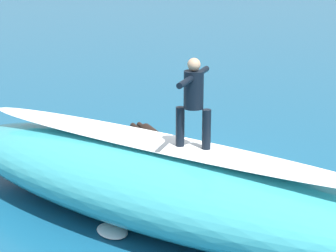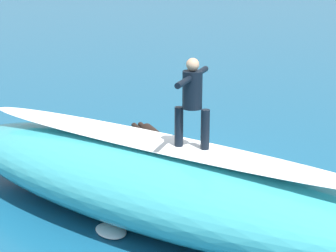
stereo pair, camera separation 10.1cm
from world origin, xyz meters
TOP-DOWN VIEW (x-y plane):
  - ground_plane at (0.00, 0.00)m, footprint 120.00×120.00m
  - wave_crest at (-0.75, 2.23)m, footprint 9.76×4.35m
  - wave_foam_lip at (-0.75, 2.23)m, footprint 8.05×2.37m
  - surfboard_riding at (-1.45, 2.36)m, footprint 1.98×0.61m
  - surfer_riding at (-1.45, 2.36)m, footprint 0.59×1.41m
  - surfboard_paddling at (1.20, -1.60)m, footprint 1.95×1.90m
  - surfer_paddling at (1.30, -1.70)m, footprint 1.43×1.39m
  - foam_patch_near at (-0.28, 3.05)m, footprint 0.82×0.76m
  - foam_patch_mid at (2.10, -1.40)m, footprint 0.80×0.85m

SIDE VIEW (x-z plane):
  - ground_plane at x=0.00m, z-range 0.00..0.00m
  - surfboard_paddling at x=1.20m, z-range 0.00..0.08m
  - foam_patch_near at x=-0.28m, z-range 0.00..0.09m
  - foam_patch_mid at x=2.10m, z-range 0.00..0.12m
  - surfer_paddling at x=1.30m, z-range 0.05..0.38m
  - wave_crest at x=-0.75m, z-range 0.00..1.40m
  - surfboard_riding at x=-1.45m, z-range 1.40..1.47m
  - wave_foam_lip at x=-0.75m, z-range 1.40..1.48m
  - surfer_riding at x=-1.45m, z-range 1.59..3.08m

